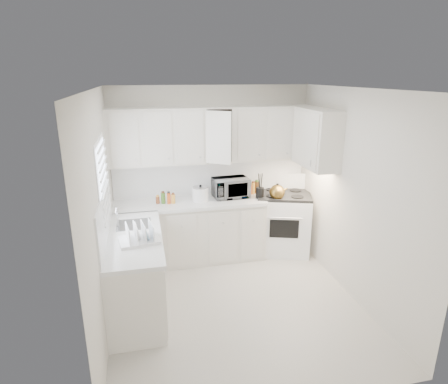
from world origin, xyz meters
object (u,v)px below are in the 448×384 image
object	(u,v)px
stove	(283,215)
rice_cooker	(201,193)
tea_kettle	(277,191)
utensil_crock	(260,185)
dish_rack	(139,232)
microwave	(231,186)

from	to	relation	value
stove	rice_cooker	size ratio (longest dim) A/B	5.12
tea_kettle	utensil_crock	bearing A→B (deg)	177.89
stove	tea_kettle	bearing A→B (deg)	-120.42
utensil_crock	dish_rack	xyz separation A→B (m)	(-1.79, -1.18, -0.08)
stove	microwave	bearing A→B (deg)	-167.88
stove	rice_cooker	distance (m)	1.39
stove	rice_cooker	bearing A→B (deg)	-162.48
tea_kettle	microwave	bearing A→B (deg)	177.65
microwave	stove	bearing A→B (deg)	-10.83
stove	rice_cooker	world-z (taller)	stove
tea_kettle	dish_rack	xyz separation A→B (m)	(-2.04, -1.10, -0.00)
tea_kettle	dish_rack	world-z (taller)	tea_kettle
rice_cooker	dish_rack	size ratio (longest dim) A/B	0.56
rice_cooker	utensil_crock	size ratio (longest dim) A/B	0.61
stove	utensil_crock	distance (m)	0.68
tea_kettle	microwave	xyz separation A→B (m)	(-0.66, 0.25, 0.06)
stove	utensil_crock	bearing A→B (deg)	-152.56
microwave	utensil_crock	xyz separation A→B (m)	(0.42, -0.16, 0.02)
stove	tea_kettle	world-z (taller)	stove
tea_kettle	dish_rack	bearing A→B (deg)	-133.64
rice_cooker	dish_rack	world-z (taller)	rice_cooker
utensil_crock	dish_rack	distance (m)	2.15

